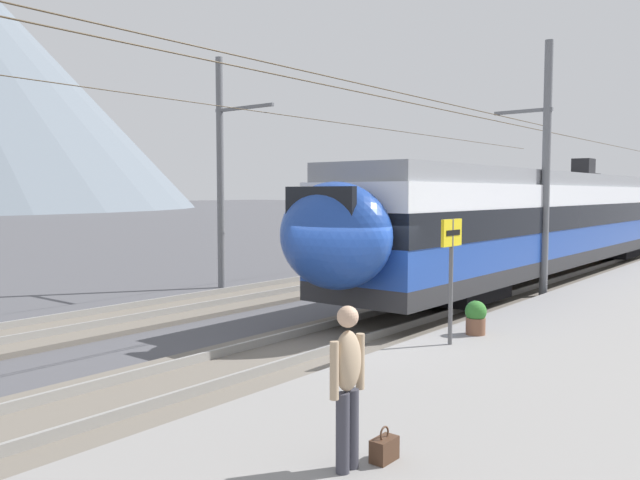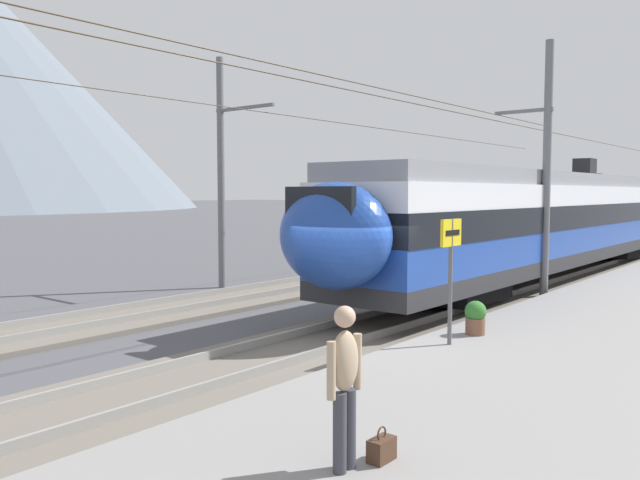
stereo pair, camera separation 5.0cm
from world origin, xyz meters
name	(u,v)px [view 1 (the left image)]	position (x,y,z in m)	size (l,w,h in m)	color
ground_plane	(354,352)	(0.00, 0.00, 0.00)	(400.00, 400.00, 0.00)	#4C4C51
platform_slab	(570,382)	(0.00, -4.20, 0.18)	(120.00, 6.24, 0.35)	gray
track_near	(325,343)	(0.00, 0.74, 0.07)	(120.00, 3.00, 0.28)	#6B6359
track_far	(158,312)	(0.00, 6.32, 0.07)	(120.00, 3.00, 0.28)	#6B6359
train_near_platform	(545,219)	(12.62, 0.74, 2.22)	(26.13, 2.90, 4.27)	#2D2D30
train_far_track	(568,207)	(32.62, 6.32, 2.23)	(34.41, 3.03, 4.27)	#2D2D30
catenary_mast_mid	(543,167)	(8.51, -0.62, 3.92)	(41.09, 1.76, 7.54)	slate
catenary_mast_far_side	(224,168)	(4.29, 8.40, 3.99)	(41.09, 2.54, 7.58)	slate
platform_sign	(451,253)	(0.46, -1.86, 2.06)	(0.70, 0.08, 2.33)	#59595B
passenger_walking	(348,379)	(-5.11, -3.59, 1.30)	(0.53, 0.22, 1.69)	#383842
handbag_beside_passenger	(384,449)	(-4.69, -3.76, 0.48)	(0.32, 0.18, 0.38)	#472D1E
potted_plant_platform_edge	(476,316)	(1.54, -1.86, 0.72)	(0.43, 0.43, 0.68)	brown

